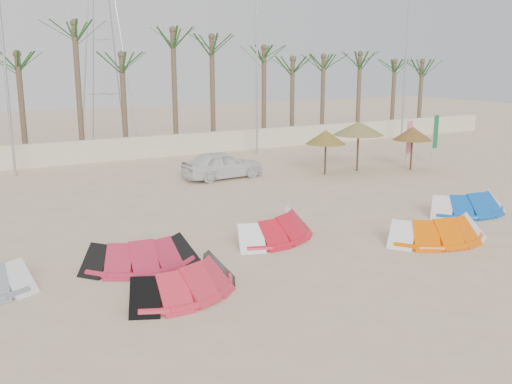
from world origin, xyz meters
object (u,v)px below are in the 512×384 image
kite_orange (431,228)px  parasol_mid (359,128)px  kite_red_right (272,225)px  parasol_left (326,137)px  kite_red_mid (181,276)px  kite_blue (463,202)px  parasol_right (413,133)px  kite_red_left (137,251)px  car (222,165)px

kite_orange → parasol_mid: parasol_mid is taller
kite_red_right → parasol_left: (7.77, 7.64, 1.50)m
parasol_mid → kite_red_mid: bearing=-143.5°
parasol_mid → kite_blue: bearing=-102.5°
parasol_mid → parasol_right: parasol_mid is taller
kite_red_mid → kite_orange: size_ratio=0.98×
kite_blue → kite_orange: bearing=-152.7°
kite_red_left → parasol_left: bearing=32.9°
parasol_left → parasol_mid: parasol_mid is taller
parasol_mid → car: 7.43m
kite_blue → parasol_right: bearing=58.3°
kite_red_right → kite_orange: same height
parasol_left → parasol_mid: (2.10, 0.03, 0.32)m
kite_blue → kite_red_left: bearing=177.5°
kite_orange → kite_blue: 4.12m
parasol_right → kite_blue: bearing=-121.7°
kite_red_left → parasol_mid: size_ratio=1.26×
kite_red_left → kite_blue: same height
kite_red_left → kite_orange: bearing=-15.1°
kite_red_right → kite_blue: size_ratio=1.12×
parasol_mid → parasol_right: bearing=-22.9°
parasol_mid → parasol_right: size_ratio=1.15×
car → kite_orange: bearing=-176.4°
parasol_mid → kite_red_right: bearing=-142.2°
kite_red_right → parasol_left: size_ratio=1.70×
car → kite_red_mid: bearing=146.2°
kite_red_left → parasol_mid: (14.56, 8.08, 1.83)m
kite_red_left → kite_orange: same height
kite_red_mid → parasol_left: 16.08m
kite_red_right → car: size_ratio=0.96×
kite_red_mid → parasol_mid: 17.77m
kite_red_mid → parasol_left: parasol_left is taller
kite_red_left → kite_red_mid: (0.34, -2.43, 0.00)m
kite_red_mid → kite_blue: bearing=8.7°
kite_red_left → parasol_right: 18.66m
kite_red_left → parasol_right: size_ratio=1.45×
parasol_right → car: (-9.76, 2.85, -1.25)m
parasol_mid → parasol_right: (2.70, -1.14, -0.31)m
kite_red_mid → kite_red_right: 5.19m
kite_red_mid → parasol_right: size_ratio=1.55×
kite_red_right → kite_orange: bearing=-33.4°
parasol_left → car: size_ratio=0.57×
kite_blue → parasol_right: 8.91m
kite_orange → parasol_left: bearing=71.7°
parasol_left → parasol_right: parasol_right is taller
parasol_left → kite_red_right: bearing=-135.5°
kite_red_mid → car: 14.16m
kite_red_left → kite_red_right: size_ratio=0.86×
kite_red_left → parasol_right: parasol_right is taller
kite_red_right → kite_orange: size_ratio=1.07×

